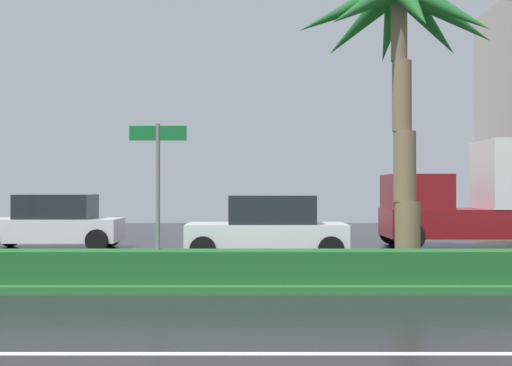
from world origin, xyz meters
TOP-DOWN VIEW (x-y plane):
  - ground_plane at (0.00, 9.00)m, footprint 90.00×42.00m
  - near_lane_divider_stripe at (0.00, 2.00)m, footprint 81.00×0.14m
  - median_strip at (0.00, 8.00)m, footprint 85.50×4.00m
  - median_hedge at (0.00, 6.60)m, footprint 76.50×0.70m
  - palm_tree_centre_left at (4.43, 8.02)m, footprint 4.39×4.17m
  - street_name_sign at (-0.48, 6.87)m, footprint 1.10×0.08m
  - car_in_traffic_second at (-5.00, 14.80)m, footprint 4.30×2.02m
  - car_in_traffic_third at (1.74, 11.97)m, footprint 4.30×2.02m
  - box_truck_lead at (8.82, 15.15)m, footprint 6.40×2.64m

SIDE VIEW (x-z plane):
  - ground_plane at x=0.00m, z-range -0.10..0.00m
  - near_lane_divider_stripe at x=0.00m, z-range 0.00..0.01m
  - median_strip at x=0.00m, z-range 0.00..0.15m
  - median_hedge at x=0.00m, z-range 0.15..0.75m
  - car_in_traffic_second at x=-5.00m, z-range -0.03..1.69m
  - car_in_traffic_third at x=1.74m, z-range -0.03..1.69m
  - box_truck_lead at x=8.82m, z-range -0.18..3.28m
  - street_name_sign at x=-0.48m, z-range 0.58..3.58m
  - palm_tree_centre_left at x=4.43m, z-range 1.96..8.43m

